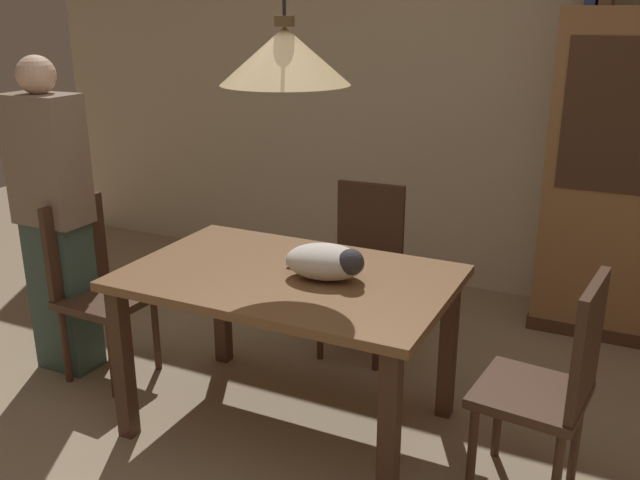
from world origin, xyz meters
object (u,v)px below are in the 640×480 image
(pendant_lamp, at_px, (285,55))
(person_standing, at_px, (55,220))
(chair_left_side, at_px, (94,282))
(chair_right_side, at_px, (553,381))
(cat_sleeping, at_px, (327,262))
(chair_far_back, at_px, (364,261))
(dining_table, at_px, (289,295))

(pendant_lamp, xyz_separation_m, person_standing, (-1.33, -0.02, -0.84))
(pendant_lamp, distance_m, person_standing, 1.58)
(chair_left_side, height_order, chair_right_side, same)
(cat_sleeping, bearing_deg, chair_right_side, -1.52)
(chair_right_side, height_order, chair_far_back, same)
(chair_right_side, height_order, person_standing, person_standing)
(cat_sleeping, xyz_separation_m, person_standing, (-1.51, -0.03, -0.01))
(chair_far_back, bearing_deg, cat_sleeping, -78.13)
(chair_far_back, distance_m, person_standing, 1.63)
(dining_table, xyz_separation_m, person_standing, (-1.33, -0.02, 0.17))
(cat_sleeping, bearing_deg, chair_left_side, -179.38)
(dining_table, xyz_separation_m, chair_far_back, (-0.00, 0.88, -0.14))
(chair_right_side, bearing_deg, chair_far_back, 141.94)
(pendant_lamp, bearing_deg, chair_right_side, -0.41)
(cat_sleeping, xyz_separation_m, pendant_lamp, (-0.18, -0.02, 0.84))
(dining_table, relative_size, person_standing, 0.86)
(chair_right_side, bearing_deg, dining_table, 179.59)
(chair_left_side, distance_m, cat_sleeping, 1.34)
(chair_left_side, distance_m, pendant_lamp, 1.61)
(chair_left_side, distance_m, chair_far_back, 1.42)
(dining_table, height_order, chair_left_side, chair_left_side)
(chair_far_back, bearing_deg, dining_table, -89.73)
(chair_right_side, relative_size, pendant_lamp, 0.72)
(chair_left_side, xyz_separation_m, chair_right_side, (2.26, -0.01, 0.00))
(chair_right_side, bearing_deg, pendant_lamp, 179.59)
(chair_left_side, distance_m, person_standing, 0.37)
(dining_table, xyz_separation_m, cat_sleeping, (0.18, 0.02, 0.18))
(chair_left_side, relative_size, person_standing, 0.57)
(chair_right_side, distance_m, person_standing, 2.48)
(chair_far_back, xyz_separation_m, person_standing, (-1.33, -0.89, 0.31))
(chair_far_back, relative_size, cat_sleeping, 2.35)
(chair_left_side, bearing_deg, cat_sleeping, 0.62)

